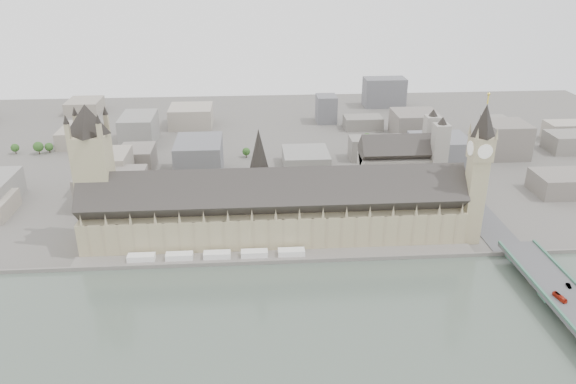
{
  "coord_description": "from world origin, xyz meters",
  "views": [
    {
      "loc": [
        -15.6,
        -336.75,
        192.58
      ],
      "look_at": [
        11.32,
        44.35,
        25.97
      ],
      "focal_mm": 35.0,
      "sensor_mm": 36.0,
      "label": 1
    }
  ],
  "objects": [
    {
      "name": "ground",
      "position": [
        0.0,
        0.0,
        0.0
      ],
      "size": [
        900.0,
        900.0,
        0.0
      ],
      "primitive_type": "plane",
      "color": "#595651",
      "rests_on": "ground"
    },
    {
      "name": "park_trees",
      "position": [
        -10.0,
        60.0,
        7.5
      ],
      "size": [
        110.0,
        30.0,
        15.0
      ],
      "primitive_type": null,
      "color": "#244F1C",
      "rests_on": "ground"
    },
    {
      "name": "car_silver",
      "position": [
        168.22,
        -70.0,
        11.07
      ],
      "size": [
        2.35,
        5.16,
        1.64
      ],
      "primitive_type": "imported",
      "rotation": [
        0.0,
        0.0,
        -0.13
      ],
      "color": "gray",
      "rests_on": "westminster_bridge"
    },
    {
      "name": "river_terrace",
      "position": [
        0.0,
        -7.5,
        1.0
      ],
      "size": [
        270.0,
        15.0,
        2.0
      ],
      "primitive_type": "cube",
      "color": "slate",
      "rests_on": "ground"
    },
    {
      "name": "westminster_bridge",
      "position": [
        162.0,
        -87.5,
        5.12
      ],
      "size": [
        25.0,
        325.0,
        10.25
      ],
      "primitive_type": "cube",
      "color": "#474749",
      "rests_on": "ground"
    },
    {
      "name": "red_bus_north",
      "position": [
        156.29,
        -81.97,
        11.62
      ],
      "size": [
        4.22,
        10.08,
        2.74
      ],
      "primitive_type": "imported",
      "rotation": [
        0.0,
        0.0,
        0.2
      ],
      "color": "red",
      "rests_on": "westminster_bridge"
    },
    {
      "name": "terrace_tents",
      "position": [
        -40.0,
        -7.0,
        4.0
      ],
      "size": [
        118.0,
        7.0,
        4.0
      ],
      "color": "white",
      "rests_on": "river_terrace"
    },
    {
      "name": "embankment_wall",
      "position": [
        0.0,
        -15.0,
        1.5
      ],
      "size": [
        600.0,
        1.5,
        3.0
      ],
      "primitive_type": "cube",
      "color": "slate",
      "rests_on": "ground"
    },
    {
      "name": "westminster_abbey",
      "position": [
        110.92,
        95.0,
        25.08
      ],
      "size": [
        68.0,
        36.0,
        64.0
      ],
      "color": "gray",
      "rests_on": "ground"
    },
    {
      "name": "palace_of_westminster",
      "position": [
        0.0,
        19.7,
        22.71
      ],
      "size": [
        265.0,
        40.73,
        55.44
      ],
      "color": "gray",
      "rests_on": "ground"
    },
    {
      "name": "city_skyline_inland",
      "position": [
        0.0,
        245.0,
        19.0
      ],
      "size": [
        720.0,
        360.0,
        38.0
      ],
      "primitive_type": null,
      "color": "gray",
      "rests_on": "ground"
    },
    {
      "name": "victoria_tower",
      "position": [
        -122.0,
        26.0,
        55.2
      ],
      "size": [
        30.0,
        30.0,
        100.0
      ],
      "color": "gray",
      "rests_on": "ground"
    },
    {
      "name": "central_tower",
      "position": [
        -10.0,
        26.0,
        57.92
      ],
      "size": [
        13.0,
        13.0,
        48.0
      ],
      "color": "gray",
      "rests_on": "ground"
    },
    {
      "name": "elizabeth_tower",
      "position": [
        138.0,
        8.0,
        58.09
      ],
      "size": [
        17.0,
        17.0,
        107.5
      ],
      "color": "gray",
      "rests_on": "ground"
    }
  ]
}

